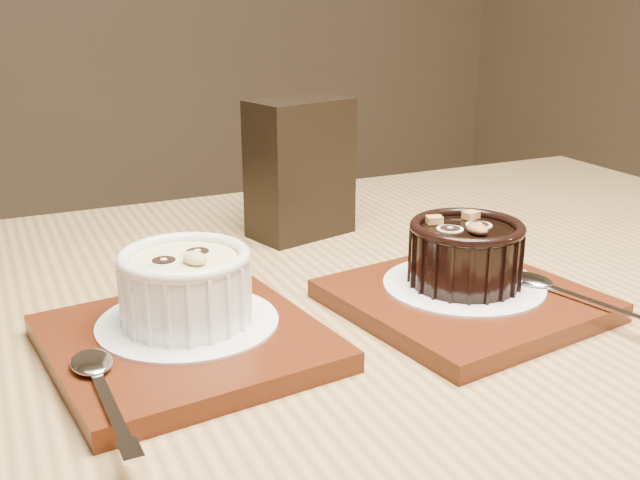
# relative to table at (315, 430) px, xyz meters

# --- Properties ---
(table) EXTENTS (1.27, 0.91, 0.75)m
(table) POSITION_rel_table_xyz_m (0.00, 0.00, 0.00)
(table) COLOR olive
(table) RESTS_ON ground
(tray_left) EXTENTS (0.18, 0.18, 0.01)m
(tray_left) POSITION_rel_table_xyz_m (-0.10, 0.01, 0.10)
(tray_left) COLOR #53200D
(tray_left) RESTS_ON table
(doily_left) EXTENTS (0.13, 0.13, 0.00)m
(doily_left) POSITION_rel_table_xyz_m (-0.09, 0.02, 0.11)
(doily_left) COLOR white
(doily_left) RESTS_ON tray_left
(ramekin_white) EXTENTS (0.09, 0.09, 0.06)m
(ramekin_white) POSITION_rel_table_xyz_m (-0.09, 0.02, 0.14)
(ramekin_white) COLOR white
(ramekin_white) RESTS_ON doily_left
(spoon_left) EXTENTS (0.03, 0.14, 0.01)m
(spoon_left) POSITION_rel_table_xyz_m (-0.17, -0.04, 0.11)
(spoon_left) COLOR white
(spoon_left) RESTS_ON tray_left
(tray_right) EXTENTS (0.19, 0.19, 0.01)m
(tray_right) POSITION_rel_table_xyz_m (0.12, -0.03, 0.10)
(tray_right) COLOR #53200D
(tray_right) RESTS_ON table
(doily_right) EXTENTS (0.13, 0.13, 0.00)m
(doily_right) POSITION_rel_table_xyz_m (0.13, -0.02, 0.11)
(doily_right) COLOR white
(doily_right) RESTS_ON tray_right
(ramekin_dark) EXTENTS (0.09, 0.09, 0.05)m
(ramekin_dark) POSITION_rel_table_xyz_m (0.13, -0.02, 0.14)
(ramekin_dark) COLOR black
(ramekin_dark) RESTS_ON doily_right
(spoon_right) EXTENTS (0.05, 0.14, 0.01)m
(spoon_right) POSITION_rel_table_xyz_m (0.18, -0.08, 0.11)
(spoon_right) COLOR white
(spoon_right) RESTS_ON tray_right
(condiment_stand) EXTENTS (0.11, 0.08, 0.14)m
(condiment_stand) POSITION_rel_table_xyz_m (0.10, 0.20, 0.16)
(condiment_stand) COLOR black
(condiment_stand) RESTS_ON table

